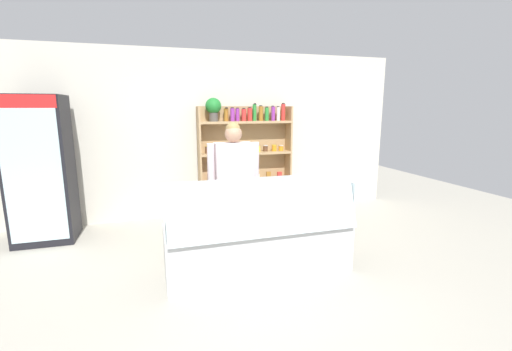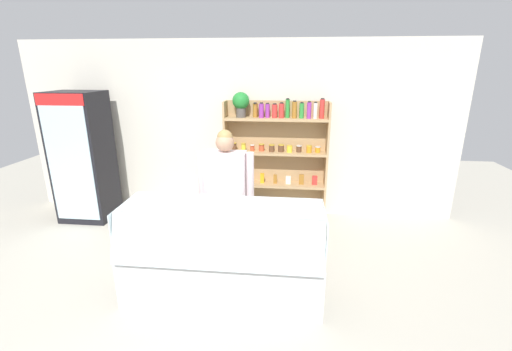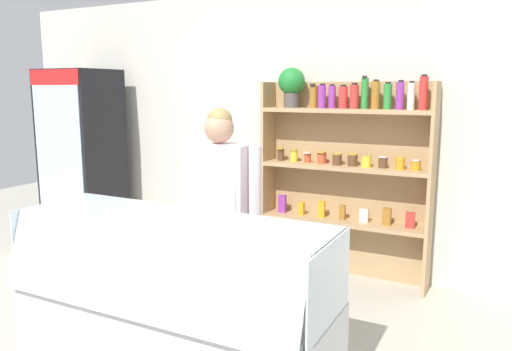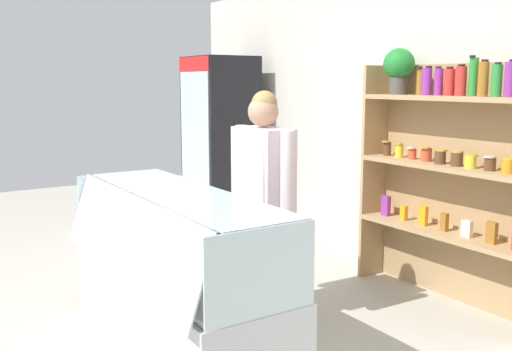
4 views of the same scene
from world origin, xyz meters
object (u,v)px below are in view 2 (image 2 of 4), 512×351
(drinks_fridge, at_px, (83,157))
(shelving_unit, at_px, (273,149))
(deli_display_case, at_px, (223,268))
(shop_clerk, at_px, (226,186))

(drinks_fridge, distance_m, shelving_unit, 2.91)
(deli_display_case, bearing_deg, shop_clerk, 96.99)
(shop_clerk, bearing_deg, deli_display_case, -83.01)
(shop_clerk, bearing_deg, drinks_fridge, 157.25)
(drinks_fridge, relative_size, shop_clerk, 1.21)
(shelving_unit, distance_m, shop_clerk, 1.45)
(drinks_fridge, bearing_deg, shelving_unit, 6.90)
(shelving_unit, xyz_separation_m, deli_display_case, (-0.39, -2.08, -0.79))
(deli_display_case, xyz_separation_m, shop_clerk, (-0.09, 0.72, 0.65))
(drinks_fridge, relative_size, deli_display_case, 0.98)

